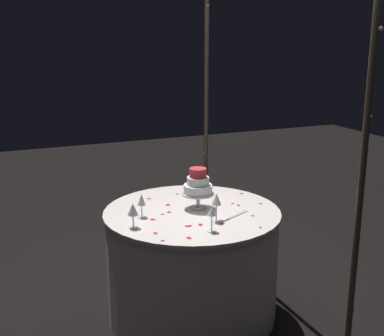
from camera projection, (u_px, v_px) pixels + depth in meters
name	position (u px, v px, depth m)	size (l,w,h in m)	color
ground_plane	(192.00, 312.00, 3.56)	(12.00, 12.00, 0.00)	black
decorative_arch	(266.00, 106.00, 3.40)	(1.98, 0.05, 2.23)	#473D2D
main_table	(192.00, 263.00, 3.46)	(1.19, 1.19, 0.77)	silver
tiered_cake	(198.00, 185.00, 3.37)	(0.22, 0.22, 0.28)	silver
wine_glass_0	(142.00, 201.00, 3.21)	(0.06, 0.06, 0.16)	silver
wine_glass_1	(133.00, 210.00, 3.03)	(0.07, 0.07, 0.16)	silver
wine_glass_2	(212.00, 213.00, 2.97)	(0.06, 0.06, 0.16)	silver
wine_glass_3	(216.00, 200.00, 3.13)	(0.06, 0.06, 0.18)	silver
cake_knife	(231.00, 217.00, 3.23)	(0.15, 0.28, 0.01)	silver
rose_petal_0	(200.00, 225.00, 3.11)	(0.04, 0.03, 0.00)	#C61951
rose_petal_1	(253.00, 216.00, 3.26)	(0.03, 0.02, 0.00)	#C61951
rose_petal_2	(261.00, 204.00, 3.50)	(0.03, 0.02, 0.00)	#C61951
rose_petal_3	(169.00, 212.00, 3.33)	(0.03, 0.02, 0.00)	#C61951
rose_petal_4	(163.00, 241.00, 2.86)	(0.03, 0.02, 0.00)	#C61951
rose_petal_5	(149.00, 199.00, 3.60)	(0.04, 0.02, 0.00)	#C61951
rose_petal_6	(199.00, 201.00, 3.55)	(0.03, 0.02, 0.00)	#C61951
rose_petal_7	(168.00, 205.00, 3.47)	(0.04, 0.03, 0.00)	#C61951
rose_petal_8	(241.00, 193.00, 3.72)	(0.03, 0.02, 0.00)	#C61951
rose_petal_9	(260.00, 227.00, 3.06)	(0.02, 0.02, 0.00)	#C61951
rose_petal_10	(187.00, 226.00, 3.08)	(0.04, 0.02, 0.00)	#C61951
rose_petal_11	(189.00, 238.00, 2.90)	(0.04, 0.03, 0.00)	#C61951
rose_petal_12	(239.00, 205.00, 3.46)	(0.03, 0.02, 0.00)	#C61951
rose_petal_13	(153.00, 219.00, 3.19)	(0.04, 0.03, 0.00)	#C61951
rose_petal_14	(233.00, 203.00, 3.50)	(0.02, 0.02, 0.00)	#C61951
rose_petal_15	(178.00, 194.00, 3.71)	(0.03, 0.02, 0.00)	#C61951
rose_petal_16	(221.00, 224.00, 3.12)	(0.04, 0.03, 0.00)	#C61951
rose_petal_17	(162.00, 214.00, 3.29)	(0.03, 0.02, 0.00)	#C61951
rose_petal_18	(189.00, 226.00, 3.08)	(0.04, 0.03, 0.00)	#C61951
rose_petal_19	(155.00, 233.00, 2.97)	(0.03, 0.02, 0.00)	#C61951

